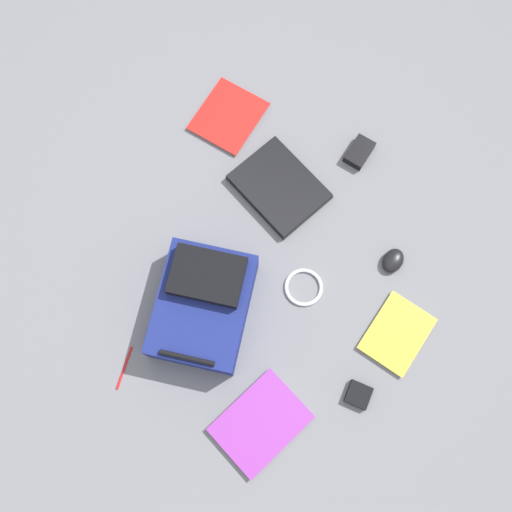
{
  "coord_description": "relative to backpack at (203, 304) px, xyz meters",
  "views": [
    {
      "loc": [
        -0.25,
        0.44,
        1.92
      ],
      "look_at": [
        -0.01,
        -0.02,
        0.02
      ],
      "focal_mm": 40.64,
      "sensor_mm": 36.0,
      "label": 1
    }
  ],
  "objects": [
    {
      "name": "cable_coil",
      "position": [
        -0.26,
        -0.22,
        -0.07
      ],
      "size": [
        0.13,
        0.13,
        0.01
      ],
      "primitive_type": "torus",
      "color": "silver",
      "rests_on": "ground_plane"
    },
    {
      "name": "power_brick",
      "position": [
        -0.21,
        -0.75,
        -0.06
      ],
      "size": [
        0.08,
        0.12,
        0.03
      ],
      "primitive_type": "cube",
      "rotation": [
        0.0,
        0.0,
        3.07
      ],
      "color": "black",
      "rests_on": "ground_plane"
    },
    {
      "name": "pen_black",
      "position": [
        0.13,
        0.3,
        -0.07
      ],
      "size": [
        0.04,
        0.14,
        0.01
      ],
      "primitive_type": "cylinder",
      "rotation": [
        1.57,
        0.0,
        0.21
      ],
      "color": "red",
      "rests_on": "ground_plane"
    },
    {
      "name": "earbud_pouch",
      "position": [
        -0.57,
        0.01,
        -0.06
      ],
      "size": [
        0.08,
        0.08,
        0.03
      ],
      "primitive_type": "cube",
      "rotation": [
        0.0,
        0.0,
        0.1
      ],
      "color": "black",
      "rests_on": "ground_plane"
    },
    {
      "name": "book_blue",
      "position": [
        0.28,
        -0.66,
        -0.07
      ],
      "size": [
        0.22,
        0.25,
        0.01
      ],
      "color": "silver",
      "rests_on": "ground_plane"
    },
    {
      "name": "backpack",
      "position": [
        0.0,
        0.0,
        0.0
      ],
      "size": [
        0.38,
        0.44,
        0.17
      ],
      "color": "navy",
      "rests_on": "ground_plane"
    },
    {
      "name": "computer_mouse",
      "position": [
        -0.48,
        -0.45,
        -0.06
      ],
      "size": [
        0.07,
        0.1,
        0.03
      ],
      "primitive_type": "ellipsoid",
      "rotation": [
        0.0,
        0.0,
        -0.07
      ],
      "color": "black",
      "rests_on": "ground_plane"
    },
    {
      "name": "book_manual",
      "position": [
        -0.34,
        0.24,
        -0.06
      ],
      "size": [
        0.29,
        0.33,
        0.02
      ],
      "color": "silver",
      "rests_on": "ground_plane"
    },
    {
      "name": "book_comic",
      "position": [
        -0.6,
        -0.23,
        -0.07
      ],
      "size": [
        0.2,
        0.25,
        0.02
      ],
      "color": "silver",
      "rests_on": "ground_plane"
    },
    {
      "name": "laptop",
      "position": [
        -0.02,
        -0.5,
        -0.06
      ],
      "size": [
        0.37,
        0.33,
        0.03
      ],
      "color": "black",
      "rests_on": "ground_plane"
    },
    {
      "name": "ground_plane",
      "position": [
        -0.06,
        -0.22,
        -0.07
      ],
      "size": [
        4.18,
        4.18,
        0.0
      ],
      "primitive_type": "plane",
      "color": "slate"
    }
  ]
}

